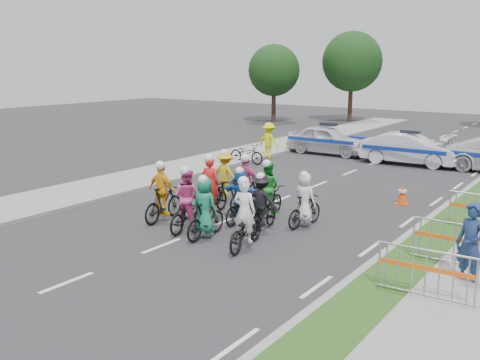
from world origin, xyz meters
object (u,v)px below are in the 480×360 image
Objects in this scene: rider_4 at (262,208)px; rider_7 at (305,205)px; rider_9 at (246,189)px; tree_0 at (274,70)px; barrier_0 at (425,276)px; police_car_0 at (328,140)px; spectator_0 at (470,245)px; tree_3 at (352,62)px; police_car_1 at (409,149)px; rider_8 at (268,196)px; parked_bike at (246,153)px; cone_0 at (402,194)px; barrier_1 at (454,246)px; rider_10 at (226,181)px; rider_0 at (245,224)px; rider_5 at (241,199)px; marshal_hiviz at (269,140)px; rider_1 at (205,213)px; rider_3 at (163,198)px; rider_2 at (188,207)px; rider_6 at (211,195)px.

rider_4 is 1.35m from rider_7.
rider_4 is at bearing 137.34° from rider_9.
tree_0 is at bearing -49.70° from rider_7.
police_car_0 is at bearing 122.46° from barrier_0.
spectator_0 is at bearing 166.72° from rider_7.
tree_3 is (-5.91, 15.99, 4.13)m from police_car_0.
barrier_0 is (4.46, -3.11, -0.11)m from rider_7.
rider_9 is 0.42× the size of police_car_1.
tree_0 reaches higher than rider_8.
tree_0 is at bearing 28.64° from parked_bike.
police_car_0 is 10.53m from cone_0.
police_car_0 is at bearing 126.64° from barrier_1.
rider_8 reaches higher than barrier_1.
rider_10 is 0.25× the size of tree_3.
rider_0 is 1.14× the size of rider_5.
parked_bike is at bearing -57.15° from rider_8.
tree_3 is at bearing -76.84° from rider_8.
police_car_0 is 17.46m from spectator_0.
rider_0 is at bearing 126.20° from marshal_hiviz.
rider_10 is (-1.97, 1.84, -0.02)m from rider_5.
rider_9 reaches higher than rider_7.
tree_3 is (-12.72, 24.01, 4.55)m from cone_0.
tree_0 reaches higher than rider_5.
rider_1 is 1.71m from rider_5.
rider_0 is at bearing -146.92° from spectator_0.
rider_3 reaches higher than cone_0.
rider_4 is (1.78, 1.17, -0.03)m from rider_2.
spectator_0 is at bearing 164.14° from rider_9.
rider_3 is 0.42× the size of police_car_1.
marshal_hiviz is (-3.39, 11.34, 0.18)m from rider_3.
rider_6 is at bearing 165.69° from police_car_1.
rider_4 is 0.24× the size of tree_3.
police_car_0 is 0.98× the size of police_car_1.
marshal_hiviz is (-4.16, 9.95, 0.26)m from rider_6.
spectator_0 reaches higher than police_car_0.
parked_bike is at bearing -61.28° from rider_10.
rider_7 is at bearing 168.85° from barrier_1.
tree_0 is 0.86× the size of tree_3.
rider_5 reaches higher than rider_4.
barrier_0 is (6.18, -0.59, -0.14)m from rider_1.
rider_3 is 1.01× the size of parked_bike.
rider_0 is 12.15m from parked_bike.
rider_1 is 0.96× the size of spectator_0.
rider_7 is (0.79, 1.09, -0.01)m from rider_4.
rider_8 is 0.99× the size of parked_bike.
police_car_0 is 2.44× the size of marshal_hiviz.
rider_6 is (-2.68, 1.94, 0.01)m from rider_0.
barrier_0 is 0.32× the size of tree_0.
rider_5 is 6.01m from cone_0.
police_car_0 is at bearing -21.12° from parked_bike.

